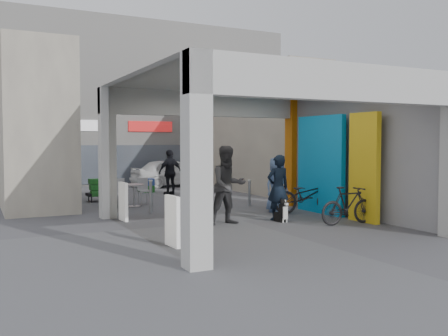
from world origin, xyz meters
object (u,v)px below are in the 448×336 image
bicycle_front (307,195)px  bicycle_rear (348,205)px  man_back_turned (228,185)px  cafe_set (128,196)px  white_van (172,173)px  border_collie (282,212)px  man_with_dog (278,187)px  produce_stand (104,192)px  man_crates (170,172)px  man_elderly (277,185)px

bicycle_front → bicycle_rear: size_ratio=1.24×
man_back_turned → bicycle_front: size_ratio=0.99×
cafe_set → white_van: 7.05m
border_collie → bicycle_rear: size_ratio=0.39×
man_back_turned → white_van: (2.51, 10.59, -0.34)m
man_with_dog → white_van: man_with_dog is taller
man_back_turned → cafe_set: bearing=106.0°
border_collie → man_back_turned: bearing=163.4°
cafe_set → produce_stand: bearing=103.3°
white_van → man_back_turned: bearing=162.1°
bicycle_front → man_back_turned: bearing=114.7°
border_collie → bicycle_rear: bearing=-44.3°
man_crates → man_elderly: bearing=86.9°
man_elderly → white_van: man_elderly is taller
man_back_turned → white_van: size_ratio=0.52×
border_collie → bicycle_front: (1.47, 0.98, 0.27)m
man_back_turned → man_crates: size_ratio=1.11×
produce_stand → man_with_dog: (3.10, -6.25, 0.55)m
produce_stand → bicycle_front: bearing=-64.7°
man_back_turned → bicycle_rear: man_back_turned is taller
bicycle_rear → man_back_turned: bearing=65.3°
man_elderly → bicycle_front: man_elderly is taller
man_elderly → white_van: (0.27, 9.32, -0.17)m
man_back_turned → man_elderly: man_back_turned is taller
border_collie → man_back_turned: 1.61m
cafe_set → border_collie: 5.60m
produce_stand → border_collie: 7.24m
produce_stand → bicycle_front: bicycle_front is taller
border_collie → man_back_turned: size_ratio=0.32×
produce_stand → white_van: bearing=32.9°
border_collie → white_van: size_ratio=0.17×
produce_stand → bicycle_front: 7.18m
cafe_set → man_with_dog: size_ratio=0.83×
man_elderly → white_van: bearing=80.0°
man_crates → man_with_dog: bearing=79.3°
cafe_set → man_elderly: (3.47, -3.36, 0.50)m
man_elderly → border_collie: bearing=-126.2°
border_collie → bicycle_rear: bicycle_rear is taller
border_collie → man_crates: bearing=87.6°
produce_stand → man_with_dog: man_with_dog is taller
bicycle_front → bicycle_rear: 2.05m
produce_stand → white_van: 5.99m
man_back_turned → white_van: 10.89m
man_with_dog → man_crates: size_ratio=0.98×
man_crates → bicycle_front: (1.69, -6.58, -0.36)m
man_crates → white_van: (1.34, 3.35, -0.24)m
produce_stand → border_collie: (3.02, -6.58, -0.06)m
produce_stand → border_collie: bearing=-78.8°
border_collie → bicycle_front: size_ratio=0.32×
cafe_set → man_elderly: 4.86m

